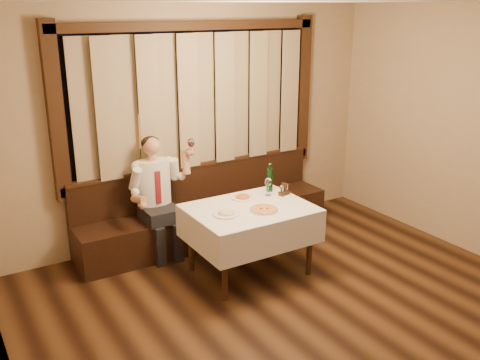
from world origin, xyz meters
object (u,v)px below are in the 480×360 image
banquette (205,215)px  pizza (264,210)px  dining_table (250,216)px  pasta_cream (226,211)px  seated_man (157,188)px  cruet_caddy (284,191)px  pasta_red (243,196)px  green_bottle (270,179)px

banquette → pizza: banquette is taller
dining_table → pasta_cream: 0.35m
dining_table → pasta_cream: pasta_cream is taller
banquette → seated_man: bearing=-172.2°
cruet_caddy → seated_man: bearing=132.4°
dining_table → pasta_cream: size_ratio=4.53×
cruet_caddy → seated_man: seated_man is taller
banquette → pasta_cream: size_ratio=11.43×
banquette → pasta_red: bearing=-84.6°
dining_table → pizza: bearing=-67.3°
pasta_red → pasta_cream: bearing=-140.8°
pasta_cream → seated_man: bearing=108.5°
green_bottle → banquette: bearing=123.4°
banquette → seated_man: 0.82m
dining_table → green_bottle: green_bottle is taller
green_bottle → pasta_cream: bearing=-154.5°
pasta_cream → seated_man: seated_man is taller
banquette → dining_table: banquette is taller
pasta_cream → cruet_caddy: size_ratio=2.00×
green_bottle → seated_man: size_ratio=0.24×
banquette → dining_table: (0.00, -1.02, 0.34)m
green_bottle → seated_man: seated_man is taller
banquette → pasta_cream: 1.23m
pasta_red → pizza: bearing=-90.6°
pasta_cream → cruet_caddy: cruet_caddy is taller
pasta_cream → cruet_caddy: bearing=12.0°
pasta_red → seated_man: 0.99m
dining_table → cruet_caddy: cruet_caddy is taller
pasta_red → seated_man: seated_man is taller
pasta_cream → green_bottle: bearing=25.5°
pizza → green_bottle: 0.64m
banquette → pasta_red: 0.90m
dining_table → green_bottle: bearing=34.4°
pizza → green_bottle: size_ratio=0.92×
pasta_red → green_bottle: green_bottle is taller
seated_man → cruet_caddy: bearing=-34.5°
banquette → green_bottle: green_bottle is taller
dining_table → green_bottle: 0.61m
cruet_caddy → seated_man: size_ratio=0.10×
dining_table → cruet_caddy: (0.53, 0.12, 0.15)m
pizza → pasta_cream: 0.40m
banquette → cruet_caddy: size_ratio=22.83×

